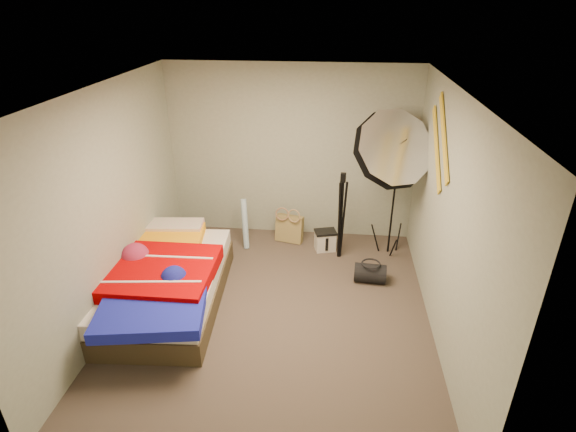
# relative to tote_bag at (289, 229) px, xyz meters

# --- Properties ---
(floor) EXTENTS (4.00, 4.00, 0.00)m
(floor) POSITION_rel_tote_bag_xyz_m (-0.00, -1.70, -0.20)
(floor) COLOR #50433A
(floor) RESTS_ON ground
(ceiling) EXTENTS (4.00, 4.00, 0.00)m
(ceiling) POSITION_rel_tote_bag_xyz_m (-0.00, -1.70, 2.30)
(ceiling) COLOR silver
(ceiling) RESTS_ON wall_back
(wall_back) EXTENTS (3.50, 0.00, 3.50)m
(wall_back) POSITION_rel_tote_bag_xyz_m (-0.00, 0.30, 1.05)
(wall_back) COLOR #97A08E
(wall_back) RESTS_ON floor
(wall_front) EXTENTS (3.50, 0.00, 3.50)m
(wall_front) POSITION_rel_tote_bag_xyz_m (-0.00, -3.70, 1.05)
(wall_front) COLOR #97A08E
(wall_front) RESTS_ON floor
(wall_left) EXTENTS (0.00, 4.00, 4.00)m
(wall_left) POSITION_rel_tote_bag_xyz_m (-1.75, -1.70, 1.05)
(wall_left) COLOR #97A08E
(wall_left) RESTS_ON floor
(wall_right) EXTENTS (0.00, 4.00, 4.00)m
(wall_right) POSITION_rel_tote_bag_xyz_m (1.75, -1.70, 1.05)
(wall_right) COLOR #97A08E
(wall_right) RESTS_ON floor
(tote_bag) EXTENTS (0.43, 0.26, 0.41)m
(tote_bag) POSITION_rel_tote_bag_xyz_m (0.00, 0.00, 0.00)
(tote_bag) COLOR #9E8B54
(tote_bag) RESTS_ON floor
(wrapping_roll) EXTENTS (0.14, 0.22, 0.72)m
(wrapping_roll) POSITION_rel_tote_bag_xyz_m (-0.61, -0.23, 0.16)
(wrapping_roll) COLOR #5A94BD
(wrapping_roll) RESTS_ON floor
(camera_case) EXTENTS (0.32, 0.26, 0.27)m
(camera_case) POSITION_rel_tote_bag_xyz_m (0.53, -0.21, -0.06)
(camera_case) COLOR beige
(camera_case) RESTS_ON floor
(duffel_bag) EXTENTS (0.41, 0.27, 0.24)m
(duffel_bag) POSITION_rel_tote_bag_xyz_m (1.12, -0.94, -0.08)
(duffel_bag) COLOR black
(duffel_bag) RESTS_ON floor
(wall_stripe_upper) EXTENTS (0.02, 0.91, 0.78)m
(wall_stripe_upper) POSITION_rel_tote_bag_xyz_m (1.73, -1.10, 1.75)
(wall_stripe_upper) COLOR gold
(wall_stripe_upper) RESTS_ON wall_right
(wall_stripe_lower) EXTENTS (0.02, 0.91, 0.78)m
(wall_stripe_lower) POSITION_rel_tote_bag_xyz_m (1.73, -0.85, 1.55)
(wall_stripe_lower) COLOR gold
(wall_stripe_lower) RESTS_ON wall_right
(bed) EXTENTS (1.63, 2.31, 0.60)m
(bed) POSITION_rel_tote_bag_xyz_m (-1.37, -1.64, 0.10)
(bed) COLOR #433724
(bed) RESTS_ON floor
(photo_umbrella) EXTENTS (1.13, 1.02, 2.16)m
(photo_umbrella) POSITION_rel_tote_bag_xyz_m (1.30, -0.35, 1.35)
(photo_umbrella) COLOR black
(photo_umbrella) RESTS_ON floor
(camera_tripod) EXTENTS (0.08, 0.08, 1.23)m
(camera_tripod) POSITION_rel_tote_bag_xyz_m (0.73, -0.37, 0.51)
(camera_tripod) COLOR black
(camera_tripod) RESTS_ON floor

